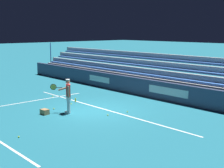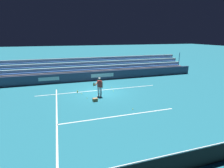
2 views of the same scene
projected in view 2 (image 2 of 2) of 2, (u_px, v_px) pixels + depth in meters
name	position (u px, v px, depth m)	size (l,w,h in m)	color
ground_plane	(101.00, 92.00, 16.90)	(160.00, 160.00, 0.00)	#1E6B7F
court_baseline_white	(100.00, 90.00, 17.36)	(12.00, 0.10, 0.01)	white
court_sideline_white	(57.00, 114.00, 12.04)	(0.10, 12.00, 0.01)	white
court_service_line_white	(120.00, 116.00, 11.84)	(8.22, 0.10, 0.01)	white
back_wall_sponsor_board	(92.00, 76.00, 20.87)	(27.63, 0.25, 1.10)	#384260
bleacher_stand	(89.00, 72.00, 22.51)	(26.25, 2.40, 2.95)	#9EA3A8
tennis_player	(99.00, 87.00, 15.29)	(0.95, 0.84, 1.71)	silver
ball_box_cardboard	(95.00, 100.00, 14.43)	(0.40, 0.30, 0.26)	#A87F51
tennis_ball_far_right	(54.00, 95.00, 15.79)	(0.07, 0.07, 0.07)	#CCE533
tennis_ball_on_baseline	(112.00, 87.00, 18.17)	(0.07, 0.07, 0.07)	#CCE533
tennis_ball_stray_back	(87.00, 98.00, 15.09)	(0.07, 0.07, 0.07)	#CCE533
tennis_ball_near_player	(113.00, 91.00, 17.07)	(0.07, 0.07, 0.07)	#CCE533
tennis_ball_by_box	(81.00, 94.00, 16.21)	(0.07, 0.07, 0.07)	#CCE533
tennis_ball_midcourt	(133.00, 109.00, 12.84)	(0.07, 0.07, 0.07)	#CCE533
water_bottle	(77.00, 92.00, 16.56)	(0.07, 0.07, 0.22)	yellow
tennis_net	(169.00, 165.00, 6.66)	(11.09, 0.09, 1.07)	#33383D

